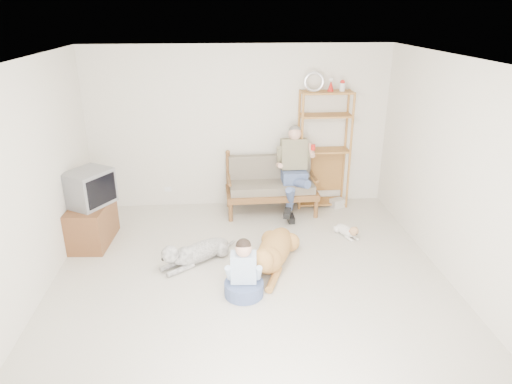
{
  "coord_description": "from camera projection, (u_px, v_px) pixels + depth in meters",
  "views": [
    {
      "loc": [
        -0.34,
        -4.7,
        3.21
      ],
      "look_at": [
        0.13,
        1.0,
        0.9
      ],
      "focal_mm": 32.0,
      "sensor_mm": 36.0,
      "label": 1
    }
  ],
  "objects": [
    {
      "name": "book_stack",
      "position": [
        337.0,
        203.0,
        7.9
      ],
      "size": [
        0.27,
        0.23,
        0.14
      ],
      "primitive_type": "cube",
      "rotation": [
        0.0,
        0.0,
        0.38
      ],
      "color": "silver",
      "rests_on": "ground"
    },
    {
      "name": "wall_left",
      "position": [
        18.0,
        195.0,
        4.87
      ],
      "size": [
        0.0,
        5.5,
        5.5
      ],
      "primitive_type": "plane",
      "rotation": [
        1.57,
        0.0,
        1.57
      ],
      "color": "beige",
      "rests_on": "ground"
    },
    {
      "name": "ceiling",
      "position": [
        251.0,
        63.0,
        4.56
      ],
      "size": [
        5.5,
        5.5,
        0.0
      ],
      "primitive_type": "plane",
      "rotation": [
        3.14,
        0.0,
        0.0
      ],
      "color": "white",
      "rests_on": "ground"
    },
    {
      "name": "man",
      "position": [
        294.0,
        176.0,
        7.4
      ],
      "size": [
        0.56,
        0.8,
        1.29
      ],
      "color": "#526496",
      "rests_on": "loveseat"
    },
    {
      "name": "floor",
      "position": [
        252.0,
        291.0,
        5.57
      ],
      "size": [
        5.5,
        5.5,
        0.0
      ],
      "primitive_type": "plane",
      "color": "silver",
      "rests_on": "ground"
    },
    {
      "name": "wall_right",
      "position": [
        468.0,
        182.0,
        5.25
      ],
      "size": [
        0.0,
        5.5,
        5.5
      ],
      "primitive_type": "plane",
      "rotation": [
        1.57,
        0.0,
        -1.57
      ],
      "color": "beige",
      "rests_on": "ground"
    },
    {
      "name": "wall_outlet",
      "position": [
        168.0,
        189.0,
        7.88
      ],
      "size": [
        0.12,
        0.02,
        0.08
      ],
      "primitive_type": "cube",
      "color": "silver",
      "rests_on": "ground"
    },
    {
      "name": "etagere",
      "position": [
        324.0,
        149.0,
        7.65
      ],
      "size": [
        0.88,
        0.38,
        2.29
      ],
      "color": "#AA7335",
      "rests_on": "ground"
    },
    {
      "name": "wall_front",
      "position": [
        289.0,
        370.0,
        2.52
      ],
      "size": [
        5.0,
        0.0,
        5.0
      ],
      "primitive_type": "plane",
      "rotation": [
        -1.57,
        0.0,
        0.0
      ],
      "color": "beige",
      "rests_on": "ground"
    },
    {
      "name": "wall_back",
      "position": [
        239.0,
        128.0,
        7.6
      ],
      "size": [
        5.0,
        0.0,
        5.0
      ],
      "primitive_type": "plane",
      "rotation": [
        1.57,
        0.0,
        0.0
      ],
      "color": "beige",
      "rests_on": "ground"
    },
    {
      "name": "golden_retriever",
      "position": [
        272.0,
        252.0,
        6.03
      ],
      "size": [
        0.79,
        1.6,
        0.5
      ],
      "rotation": [
        0.0,
        0.0,
        -0.36
      ],
      "color": "#B6763F",
      "rests_on": "ground"
    },
    {
      "name": "child",
      "position": [
        244.0,
        275.0,
        5.41
      ],
      "size": [
        0.47,
        0.47,
        0.75
      ],
      "rotation": [
        0.0,
        0.0,
        -0.08
      ],
      "color": "#526496",
      "rests_on": "ground"
    },
    {
      "name": "shaggy_dog",
      "position": [
        195.0,
        253.0,
        6.14
      ],
      "size": [
        1.05,
        0.85,
        0.38
      ],
      "rotation": [
        0.0,
        0.0,
        -0.94
      ],
      "color": "white",
      "rests_on": "ground"
    },
    {
      "name": "terrier",
      "position": [
        348.0,
        231.0,
        6.87
      ],
      "size": [
        0.3,
        0.55,
        0.22
      ],
      "rotation": [
        0.0,
        0.0,
        0.39
      ],
      "color": "silver",
      "rests_on": "ground"
    },
    {
      "name": "loveseat",
      "position": [
        271.0,
        183.0,
        7.62
      ],
      "size": [
        1.51,
        0.73,
        0.95
      ],
      "rotation": [
        0.0,
        0.0,
        0.02
      ],
      "color": "brown",
      "rests_on": "ground"
    },
    {
      "name": "crt_tv",
      "position": [
        89.0,
        188.0,
        6.44
      ],
      "size": [
        0.73,
        0.77,
        0.5
      ],
      "rotation": [
        0.0,
        0.0,
        -0.56
      ],
      "color": "slate",
      "rests_on": "tv_stand"
    },
    {
      "name": "tv_stand",
      "position": [
        92.0,
        224.0,
        6.63
      ],
      "size": [
        0.57,
        0.94,
        0.6
      ],
      "rotation": [
        0.0,
        0.0,
        -0.08
      ],
      "color": "brown",
      "rests_on": "ground"
    }
  ]
}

